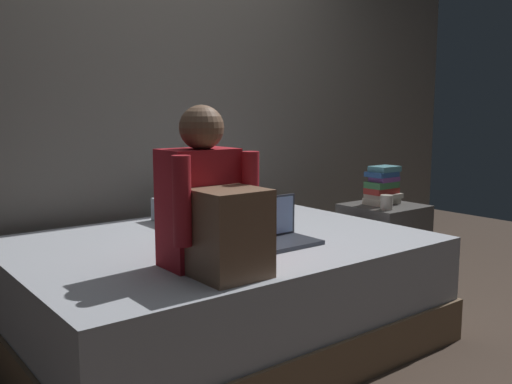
{
  "coord_description": "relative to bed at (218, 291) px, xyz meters",
  "views": [
    {
      "loc": [
        -1.72,
        -1.96,
        1.17
      ],
      "look_at": [
        -0.11,
        0.1,
        0.79
      ],
      "focal_mm": 39.17,
      "sensor_mm": 36.0,
      "label": 1
    }
  ],
  "objects": [
    {
      "name": "clothes_pile",
      "position": [
        0.53,
        0.36,
        0.33
      ],
      "size": [
        0.25,
        0.31,
        0.13
      ],
      "color": "#8E3D47",
      "rests_on": "bed"
    },
    {
      "name": "nightstand",
      "position": [
        1.3,
        0.02,
        0.02
      ],
      "size": [
        0.44,
        0.46,
        0.57
      ],
      "color": "#474442",
      "rests_on": "ground_plane"
    },
    {
      "name": "person_sitting",
      "position": [
        -0.32,
        -0.43,
        0.52
      ],
      "size": [
        0.39,
        0.44,
        0.66
      ],
      "color": "#B21E28",
      "rests_on": "bed"
    },
    {
      "name": "laptop",
      "position": [
        0.17,
        -0.26,
        0.33
      ],
      "size": [
        0.32,
        0.23,
        0.22
      ],
      "color": "#333842",
      "rests_on": "bed"
    },
    {
      "name": "book_stack",
      "position": [
        1.3,
        0.04,
        0.42
      ],
      "size": [
        0.23,
        0.16,
        0.25
      ],
      "color": "beige",
      "rests_on": "nightstand"
    },
    {
      "name": "pillow",
      "position": [
        0.24,
        0.45,
        0.34
      ],
      "size": [
        0.56,
        0.36,
        0.13
      ],
      "primitive_type": "cube",
      "color": "silver",
      "rests_on": "bed"
    },
    {
      "name": "bed",
      "position": [
        0.0,
        0.0,
        0.0
      ],
      "size": [
        2.0,
        1.5,
        0.54
      ],
      "color": "#7A6047",
      "rests_on": "ground_plane"
    },
    {
      "name": "mug",
      "position": [
        1.17,
        -0.1,
        0.35
      ],
      "size": [
        0.08,
        0.08,
        0.09
      ],
      "primitive_type": "cylinder",
      "color": "#BCB2A3",
      "rests_on": "nightstand"
    },
    {
      "name": "ground_plane",
      "position": [
        0.2,
        -0.3,
        -0.27
      ],
      "size": [
        8.0,
        8.0,
        0.0
      ],
      "primitive_type": "plane",
      "color": "#47382D"
    },
    {
      "name": "wall_back",
      "position": [
        0.2,
        0.9,
        1.08
      ],
      "size": [
        5.6,
        0.1,
        2.7
      ],
      "primitive_type": "cube",
      "color": "slate",
      "rests_on": "ground_plane"
    }
  ]
}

